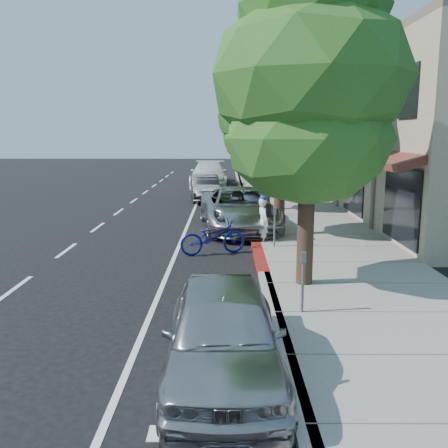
{
  "coord_description": "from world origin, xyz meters",
  "views": [
    {
      "loc": [
        -1.01,
        -13.75,
        3.77
      ],
      "look_at": [
        -1.06,
        -0.56,
        1.35
      ],
      "focal_mm": 40.0,
      "sensor_mm": 36.0,
      "label": 1
    }
  ],
  "objects_px": {
    "street_tree_4": "(253,117)",
    "street_tree_5": "(249,125)",
    "dark_suv_far": "(211,172)",
    "cyclist": "(263,222)",
    "street_tree_0": "(310,82)",
    "silver_suv": "(239,209)",
    "street_tree_2": "(267,120)",
    "pedestrian": "(308,187)",
    "street_tree_1": "(281,91)",
    "white_pickup": "(209,175)",
    "bicycle": "(213,237)",
    "street_tree_3": "(259,118)",
    "near_car_a": "(223,333)",
    "dark_sedan": "(205,188)"
  },
  "relations": [
    {
      "from": "street_tree_0",
      "to": "silver_suv",
      "type": "xyz_separation_m",
      "value": [
        -1.4,
        7.5,
        -4.07
      ]
    },
    {
      "from": "street_tree_0",
      "to": "pedestrian",
      "type": "distance_m",
      "value": 14.72
    },
    {
      "from": "white_pickup",
      "to": "near_car_a",
      "type": "height_order",
      "value": "white_pickup"
    },
    {
      "from": "street_tree_1",
      "to": "street_tree_5",
      "type": "xyz_separation_m",
      "value": [
        0.0,
        24.0,
        -0.77
      ]
    },
    {
      "from": "silver_suv",
      "to": "dark_suv_far",
      "type": "height_order",
      "value": "silver_suv"
    },
    {
      "from": "white_pickup",
      "to": "near_car_a",
      "type": "bearing_deg",
      "value": -87.7
    },
    {
      "from": "street_tree_0",
      "to": "bicycle",
      "type": "bearing_deg",
      "value": 123.38
    },
    {
      "from": "street_tree_3",
      "to": "cyclist",
      "type": "relative_size",
      "value": 4.68
    },
    {
      "from": "street_tree_5",
      "to": "cyclist",
      "type": "xyz_separation_m",
      "value": [
        -0.65,
        -25.17,
        -3.61
      ]
    },
    {
      "from": "bicycle",
      "to": "pedestrian",
      "type": "height_order",
      "value": "pedestrian"
    },
    {
      "from": "silver_suv",
      "to": "street_tree_0",
      "type": "bearing_deg",
      "value": -85.56
    },
    {
      "from": "near_car_a",
      "to": "street_tree_5",
      "type": "bearing_deg",
      "value": 85.19
    },
    {
      "from": "street_tree_1",
      "to": "dark_suv_far",
      "type": "relative_size",
      "value": 1.9
    },
    {
      "from": "street_tree_4",
      "to": "dark_sedan",
      "type": "relative_size",
      "value": 1.87
    },
    {
      "from": "street_tree_3",
      "to": "bicycle",
      "type": "distance_m",
      "value": 15.2
    },
    {
      "from": "street_tree_1",
      "to": "pedestrian",
      "type": "distance_m",
      "value": 9.32
    },
    {
      "from": "street_tree_3",
      "to": "pedestrian",
      "type": "distance_m",
      "value": 5.86
    },
    {
      "from": "white_pickup",
      "to": "street_tree_2",
      "type": "bearing_deg",
      "value": -74.36
    },
    {
      "from": "cyclist",
      "to": "street_tree_0",
      "type": "bearing_deg",
      "value": 169.88
    },
    {
      "from": "street_tree_4",
      "to": "white_pickup",
      "type": "height_order",
      "value": "street_tree_4"
    },
    {
      "from": "street_tree_1",
      "to": "dark_sedan",
      "type": "relative_size",
      "value": 1.92
    },
    {
      "from": "street_tree_1",
      "to": "street_tree_2",
      "type": "height_order",
      "value": "street_tree_1"
    },
    {
      "from": "street_tree_2",
      "to": "street_tree_4",
      "type": "height_order",
      "value": "street_tree_4"
    },
    {
      "from": "bicycle",
      "to": "silver_suv",
      "type": "distance_m",
      "value": 4.08
    },
    {
      "from": "street_tree_2",
      "to": "street_tree_3",
      "type": "relative_size",
      "value": 0.92
    },
    {
      "from": "street_tree_5",
      "to": "bicycle",
      "type": "xyz_separation_m",
      "value": [
        -2.33,
        -26.46,
        -3.86
      ]
    },
    {
      "from": "street_tree_0",
      "to": "street_tree_4",
      "type": "relative_size",
      "value": 0.98
    },
    {
      "from": "street_tree_4",
      "to": "pedestrian",
      "type": "height_order",
      "value": "street_tree_4"
    },
    {
      "from": "street_tree_4",
      "to": "street_tree_5",
      "type": "distance_m",
      "value": 6.02
    },
    {
      "from": "street_tree_1",
      "to": "street_tree_4",
      "type": "distance_m",
      "value": 18.0
    },
    {
      "from": "street_tree_0",
      "to": "bicycle",
      "type": "xyz_separation_m",
      "value": [
        -2.33,
        3.54,
        -4.35
      ]
    },
    {
      "from": "white_pickup",
      "to": "dark_suv_far",
      "type": "bearing_deg",
      "value": 89.9
    },
    {
      "from": "street_tree_1",
      "to": "street_tree_3",
      "type": "bearing_deg",
      "value": 90.0
    },
    {
      "from": "street_tree_0",
      "to": "near_car_a",
      "type": "xyz_separation_m",
      "value": [
        -1.95,
        -4.54,
        -4.15
      ]
    },
    {
      "from": "street_tree_2",
      "to": "pedestrian",
      "type": "height_order",
      "value": "street_tree_2"
    },
    {
      "from": "street_tree_1",
      "to": "pedestrian",
      "type": "bearing_deg",
      "value": 73.71
    },
    {
      "from": "street_tree_4",
      "to": "dark_suv_far",
      "type": "xyz_separation_m",
      "value": [
        -3.1,
        3.2,
        -4.12
      ]
    },
    {
      "from": "street_tree_1",
      "to": "street_tree_3",
      "type": "height_order",
      "value": "street_tree_1"
    },
    {
      "from": "dark_suv_far",
      "to": "cyclist",
      "type": "bearing_deg",
      "value": -86.15
    },
    {
      "from": "cyclist",
      "to": "dark_suv_far",
      "type": "bearing_deg",
      "value": -11.54
    },
    {
      "from": "street_tree_2",
      "to": "street_tree_0",
      "type": "bearing_deg",
      "value": -90.0
    },
    {
      "from": "silver_suv",
      "to": "dark_suv_far",
      "type": "bearing_deg",
      "value": 88.79
    },
    {
      "from": "bicycle",
      "to": "dark_sedan",
      "type": "distance_m",
      "value": 12.7
    },
    {
      "from": "bicycle",
      "to": "white_pickup",
      "type": "xyz_separation_m",
      "value": [
        -0.77,
        19.46,
        0.34
      ]
    },
    {
      "from": "white_pickup",
      "to": "dark_suv_far",
      "type": "xyz_separation_m",
      "value": [
        0.0,
        4.2,
        -0.16
      ]
    },
    {
      "from": "street_tree_3",
      "to": "dark_suv_far",
      "type": "height_order",
      "value": "street_tree_3"
    },
    {
      "from": "street_tree_1",
      "to": "dark_sedan",
      "type": "bearing_deg",
      "value": 106.88
    },
    {
      "from": "street_tree_1",
      "to": "cyclist",
      "type": "bearing_deg",
      "value": -119.07
    },
    {
      "from": "near_car_a",
      "to": "street_tree_0",
      "type": "bearing_deg",
      "value": 65.2
    },
    {
      "from": "street_tree_5",
      "to": "pedestrian",
      "type": "xyz_separation_m",
      "value": [
        2.34,
        -16.0,
        -3.41
      ]
    }
  ]
}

